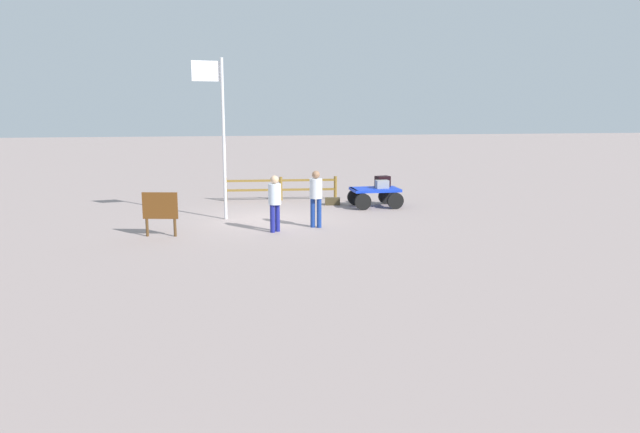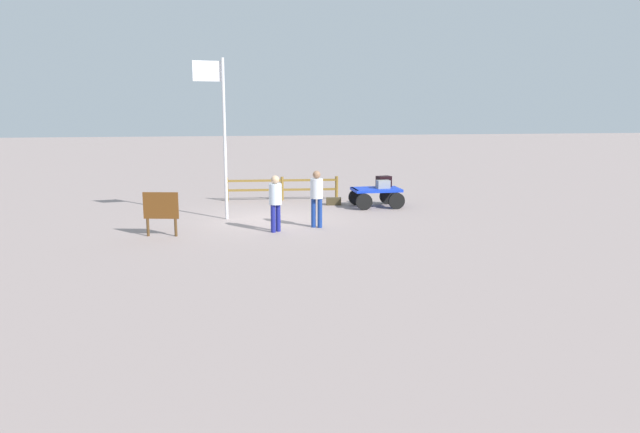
# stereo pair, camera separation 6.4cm
# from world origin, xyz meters

# --- Properties ---
(ground_plane) EXTENTS (120.00, 120.00, 0.00)m
(ground_plane) POSITION_xyz_m (0.00, 0.00, 0.00)
(ground_plane) COLOR gray
(luggage_cart) EXTENTS (1.79, 1.28, 0.69)m
(luggage_cart) POSITION_xyz_m (-3.97, -1.78, 0.48)
(luggage_cart) COLOR #1535CA
(luggage_cart) RESTS_ON ground
(suitcase_dark) EXTENTS (0.57, 0.44, 0.39)m
(suitcase_dark) POSITION_xyz_m (-4.38, -2.18, 0.88)
(suitcase_dark) COLOR black
(suitcase_dark) RESTS_ON luggage_cart
(suitcase_grey) EXTENTS (0.48, 0.34, 0.29)m
(suitcase_grey) POSITION_xyz_m (-4.23, -1.72, 0.83)
(suitcase_grey) COLOR gray
(suitcase_grey) RESTS_ON luggage_cart
(suitcase_maroon) EXTENTS (0.59, 0.37, 0.27)m
(suitcase_maroon) POSITION_xyz_m (-2.56, -2.51, 0.13)
(suitcase_maroon) COLOR #3F3520
(suitcase_maroon) RESTS_ON ground
(worker_lead) EXTENTS (0.50, 0.50, 1.71)m
(worker_lead) POSITION_xyz_m (-1.25, 1.59, 1.03)
(worker_lead) COLOR navy
(worker_lead) RESTS_ON ground
(worker_trailing) EXTENTS (0.51, 0.51, 1.65)m
(worker_trailing) POSITION_xyz_m (0.03, 2.04, 0.98)
(worker_trailing) COLOR navy
(worker_trailing) RESTS_ON ground
(flagpole) EXTENTS (0.97, 0.18, 5.08)m
(flagpole) POSITION_xyz_m (1.52, -0.27, 3.06)
(flagpole) COLOR silver
(flagpole) RESTS_ON ground
(signboard) EXTENTS (0.98, 0.26, 1.24)m
(signboard) POSITION_xyz_m (3.24, 2.10, 0.79)
(signboard) COLOR #4C3319
(signboard) RESTS_ON ground
(wooden_fence) EXTENTS (4.38, 0.43, 0.92)m
(wooden_fence) POSITION_xyz_m (-0.80, -3.96, 0.54)
(wooden_fence) COLOR brown
(wooden_fence) RESTS_ON ground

